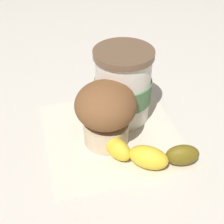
# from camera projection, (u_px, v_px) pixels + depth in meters

# --- Properties ---
(ground_plane) EXTENTS (3.00, 3.00, 0.00)m
(ground_plane) POSITION_uv_depth(u_px,v_px,m) (112.00, 134.00, 0.51)
(ground_plane) COLOR beige
(paper_napkin) EXTENTS (0.24, 0.24, 0.00)m
(paper_napkin) POSITION_uv_depth(u_px,v_px,m) (112.00, 134.00, 0.51)
(paper_napkin) COLOR beige
(paper_napkin) RESTS_ON ground_plane
(coffee_cup) EXTENTS (0.10, 0.10, 0.13)m
(coffee_cup) POSITION_uv_depth(u_px,v_px,m) (123.00, 86.00, 0.51)
(coffee_cup) COLOR silver
(coffee_cup) RESTS_ON paper_napkin
(muffin) EXTENTS (0.09, 0.09, 0.10)m
(muffin) POSITION_uv_depth(u_px,v_px,m) (106.00, 111.00, 0.46)
(muffin) COLOR beige
(muffin) RESTS_ON paper_napkin
(banana) EXTENTS (0.08, 0.14, 0.03)m
(banana) POSITION_uv_depth(u_px,v_px,m) (149.00, 154.00, 0.45)
(banana) COLOR gold
(banana) RESTS_ON paper_napkin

